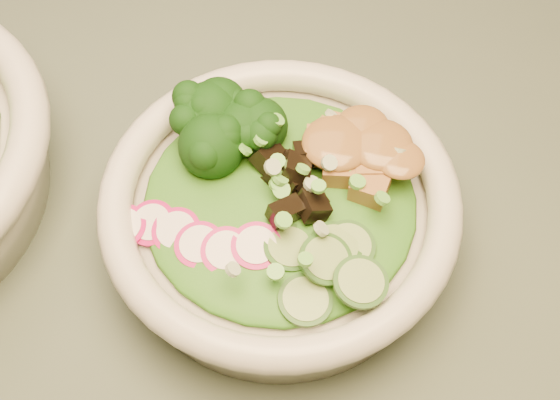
# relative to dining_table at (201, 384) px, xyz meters

# --- Properties ---
(dining_table) EXTENTS (1.20, 0.80, 0.75)m
(dining_table) POSITION_rel_dining_table_xyz_m (0.00, 0.00, 0.00)
(dining_table) COLOR black
(dining_table) RESTS_ON ground
(salad_bowl) EXTENTS (0.25, 0.25, 0.07)m
(salad_bowl) POSITION_rel_dining_table_xyz_m (0.05, 0.08, 0.15)
(salad_bowl) COLOR silver
(salad_bowl) RESTS_ON dining_table
(lettuce_bed) EXTENTS (0.19, 0.19, 0.02)m
(lettuce_bed) POSITION_rel_dining_table_xyz_m (0.05, 0.08, 0.17)
(lettuce_bed) COLOR #1B5B13
(lettuce_bed) RESTS_ON salad_bowl
(broccoli_florets) EXTENTS (0.09, 0.08, 0.04)m
(broccoli_florets) POSITION_rel_dining_table_xyz_m (0.01, 0.12, 0.18)
(broccoli_florets) COLOR black
(broccoli_florets) RESTS_ON salad_bowl
(radish_slices) EXTENTS (0.11, 0.06, 0.02)m
(radish_slices) POSITION_rel_dining_table_xyz_m (0.00, 0.04, 0.17)
(radish_slices) COLOR #B50D5A
(radish_slices) RESTS_ON salad_bowl
(cucumber_slices) EXTENTS (0.08, 0.08, 0.03)m
(cucumber_slices) POSITION_rel_dining_table_xyz_m (0.09, 0.04, 0.18)
(cucumber_slices) COLOR #8CB263
(cucumber_slices) RESTS_ON salad_bowl
(mushroom_heap) EXTENTS (0.08, 0.08, 0.04)m
(mushroom_heap) POSITION_rel_dining_table_xyz_m (0.05, 0.09, 0.18)
(mushroom_heap) COLOR black
(mushroom_heap) RESTS_ON salad_bowl
(tofu_cubes) EXTENTS (0.09, 0.08, 0.03)m
(tofu_cubes) POSITION_rel_dining_table_xyz_m (0.09, 0.12, 0.18)
(tofu_cubes) COLOR brown
(tofu_cubes) RESTS_ON salad_bowl
(peanut_sauce) EXTENTS (0.06, 0.05, 0.01)m
(peanut_sauce) POSITION_rel_dining_table_xyz_m (0.09, 0.12, 0.19)
(peanut_sauce) COLOR brown
(peanut_sauce) RESTS_ON tofu_cubes
(scallion_garnish) EXTENTS (0.18, 0.18, 0.02)m
(scallion_garnish) POSITION_rel_dining_table_xyz_m (0.05, 0.08, 0.19)
(scallion_garnish) COLOR #64B841
(scallion_garnish) RESTS_ON salad_bowl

